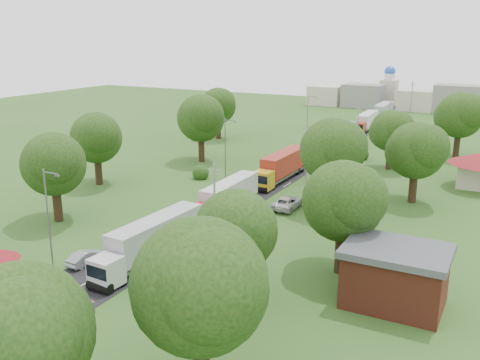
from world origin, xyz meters
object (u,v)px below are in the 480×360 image
Objects in this scene: truck_0 at (150,241)px; pedestrian_near at (49,310)px; info_sign at (333,146)px; car_lane_mid at (86,258)px; boom_barrier at (43,288)px; car_lane_front at (46,280)px.

truck_0 is 13.15m from pedestrian_near.
truck_0 is at bearing -93.30° from info_sign.
info_sign reaches higher than pedestrian_near.
info_sign is 53.68m from car_lane_mid.
car_lane_mid is at bearing -146.32° from truck_0.
truck_0 reaches higher than car_lane_mid.
boom_barrier is at bearing -109.34° from truck_0.
boom_barrier is 60.39m from info_sign.
boom_barrier is 2.20× the size of car_lane_front.
truck_0 reaches higher than car_lane_front.
boom_barrier is 4.19m from pedestrian_near.
car_lane_front is (-1.33, 1.50, -0.18)m from boom_barrier.
car_lane_mid is at bearing -94.68° from car_lane_front.
pedestrian_near is (3.36, -2.51, 0.01)m from boom_barrier.
car_lane_mid is at bearing -98.79° from info_sign.
truck_0 is 10.49m from car_lane_front.
boom_barrier is at bearing -96.24° from info_sign.
car_lane_front is 5.51m from car_lane_mid.
boom_barrier is 11.28m from truck_0.
car_lane_mid is (-1.64, 7.00, -0.19)m from boom_barrier.
car_lane_front is at bearing 131.59° from boom_barrier.
boom_barrier is at bearing 123.68° from car_lane_front.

